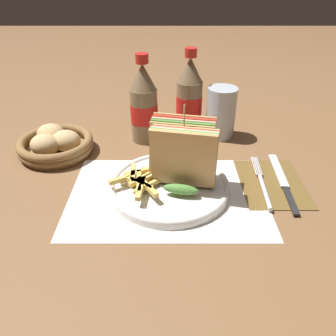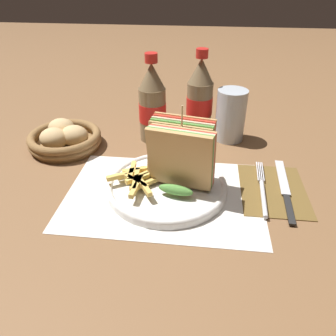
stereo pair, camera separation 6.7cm
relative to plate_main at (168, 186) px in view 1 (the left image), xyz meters
name	(u,v)px [view 1 (the left image)]	position (x,y,z in m)	size (l,w,h in m)	color
ground_plane	(154,195)	(-0.03, -0.02, -0.01)	(4.00, 4.00, 0.00)	brown
placemat	(166,195)	(0.00, -0.02, -0.01)	(0.39, 0.27, 0.00)	silver
plate_main	(168,186)	(0.00, 0.00, 0.00)	(0.24, 0.24, 0.02)	white
club_sandwich	(182,155)	(0.03, 0.01, 0.07)	(0.14, 0.12, 0.16)	tan
fries_pile	(139,180)	(-0.06, -0.01, 0.02)	(0.11, 0.12, 0.02)	#E0B756
ketchup_blob	(144,172)	(-0.05, 0.03, 0.02)	(0.04, 0.03, 0.01)	maroon
napkin	(270,182)	(0.22, 0.02, -0.01)	(0.13, 0.18, 0.00)	brown
fork	(261,185)	(0.19, 0.00, 0.00)	(0.02, 0.19, 0.01)	silver
knife	(282,181)	(0.24, 0.02, 0.00)	(0.03, 0.22, 0.00)	black
coke_bottle_near	(142,105)	(-0.06, 0.22, 0.08)	(0.07, 0.07, 0.22)	#7A6647
coke_bottle_far	(188,97)	(0.05, 0.28, 0.08)	(0.07, 0.07, 0.22)	#7A6647
glass_near	(219,116)	(0.13, 0.25, 0.05)	(0.08, 0.08, 0.13)	silver
bread_basket	(54,144)	(-0.27, 0.15, 0.01)	(0.18, 0.18, 0.06)	olive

